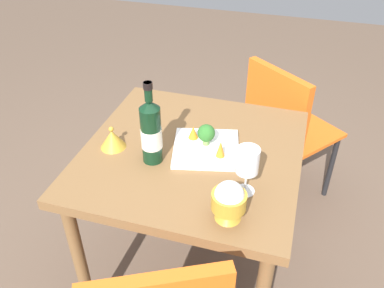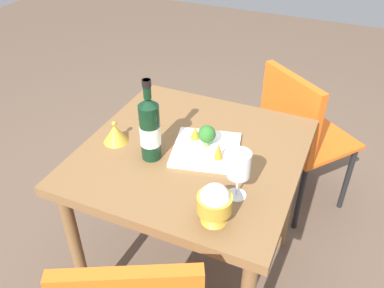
{
  "view_description": "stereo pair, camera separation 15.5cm",
  "coord_description": "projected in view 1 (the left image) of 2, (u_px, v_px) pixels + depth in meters",
  "views": [
    {
      "loc": [
        -0.36,
        1.2,
        1.7
      ],
      "look_at": [
        0.0,
        0.0,
        0.79
      ],
      "focal_mm": 37.89,
      "sensor_mm": 36.0,
      "label": 1
    },
    {
      "loc": [
        -0.5,
        1.15,
        1.7
      ],
      "look_at": [
        0.0,
        0.0,
        0.79
      ],
      "focal_mm": 37.89,
      "sensor_mm": 36.0,
      "label": 2
    }
  ],
  "objects": [
    {
      "name": "broccoli_floret",
      "position": [
        206.0,
        133.0,
        1.55
      ],
      "size": [
        0.07,
        0.07,
        0.09
      ],
      "color": "#729E4C",
      "rests_on": "serving_plate"
    },
    {
      "name": "chair_near_window",
      "position": [
        283.0,
        123.0,
        2.14
      ],
      "size": [
        0.56,
        0.56,
        0.85
      ],
      "rotation": [
        0.0,
        0.0,
        2.47
      ],
      "color": "orange",
      "rests_on": "ground_plane"
    },
    {
      "name": "ground_plane",
      "position": [
        192.0,
        271.0,
        2.01
      ],
      "size": [
        8.0,
        8.0,
        0.0
      ],
      "primitive_type": "plane",
      "color": "brown"
    },
    {
      "name": "rice_bowl",
      "position": [
        229.0,
        201.0,
        1.24
      ],
      "size": [
        0.11,
        0.11,
        0.14
      ],
      "color": "gold",
      "rests_on": "dining_table"
    },
    {
      "name": "dining_table",
      "position": [
        192.0,
        170.0,
        1.63
      ],
      "size": [
        0.83,
        0.83,
        0.76
      ],
      "color": "brown",
      "rests_on": "ground_plane"
    },
    {
      "name": "carrot_garnish_left",
      "position": [
        221.0,
        149.0,
        1.49
      ],
      "size": [
        0.03,
        0.03,
        0.07
      ],
      "color": "orange",
      "rests_on": "serving_plate"
    },
    {
      "name": "rice_bowl_lid",
      "position": [
        112.0,
        139.0,
        1.57
      ],
      "size": [
        0.1,
        0.1,
        0.09
      ],
      "color": "gold",
      "rests_on": "dining_table"
    },
    {
      "name": "carrot_garnish_right",
      "position": [
        193.0,
        132.0,
        1.59
      ],
      "size": [
        0.04,
        0.04,
        0.05
      ],
      "color": "orange",
      "rests_on": "serving_plate"
    },
    {
      "name": "serving_plate",
      "position": [
        206.0,
        149.0,
        1.56
      ],
      "size": [
        0.3,
        0.3,
        0.02
      ],
      "rotation": [
        0.0,
        0.0,
        0.23
      ],
      "color": "white",
      "rests_on": "dining_table"
    },
    {
      "name": "wine_glass",
      "position": [
        248.0,
        162.0,
        1.3
      ],
      "size": [
        0.08,
        0.08,
        0.18
      ],
      "color": "white",
      "rests_on": "dining_table"
    },
    {
      "name": "wine_bottle",
      "position": [
        151.0,
        132.0,
        1.45
      ],
      "size": [
        0.08,
        0.08,
        0.32
      ],
      "color": "black",
      "rests_on": "dining_table"
    }
  ]
}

